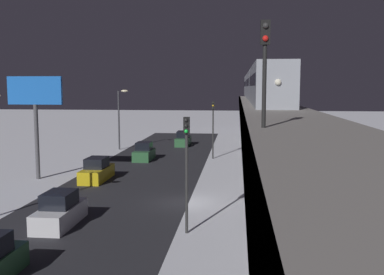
{
  "coord_description": "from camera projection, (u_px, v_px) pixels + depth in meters",
  "views": [
    {
      "loc": [
        -3.68,
        29.4,
        7.99
      ],
      "look_at": [
        0.85,
        -13.88,
        2.95
      ],
      "focal_mm": 40.85,
      "sensor_mm": 36.0,
      "label": 1
    }
  ],
  "objects": [
    {
      "name": "subway_train",
      "position": [
        259.0,
        85.0,
        56.48
      ],
      "size": [
        2.94,
        55.47,
        3.4
      ],
      "color": "#999EA8",
      "rests_on": "elevated_railway"
    },
    {
      "name": "commercial_billboard",
      "position": [
        35.0,
        101.0,
        37.45
      ],
      "size": [
        4.8,
        0.36,
        8.9
      ],
      "color": "#4C4C51",
      "rests_on": "ground_plane"
    },
    {
      "name": "traffic_light_near",
      "position": [
        187.0,
        158.0,
        23.52
      ],
      "size": [
        0.32,
        0.44,
        6.4
      ],
      "color": "#2D2D2D",
      "rests_on": "ground_plane"
    },
    {
      "name": "avenue_asphalt",
      "position": [
        112.0,
        201.0,
        30.87
      ],
      "size": [
        11.0,
        90.97,
        0.01
      ],
      "primitive_type": "cube",
      "color": "#28282D",
      "rests_on": "ground_plane"
    },
    {
      "name": "rail_signal",
      "position": [
        265.0,
        55.0,
        16.27
      ],
      "size": [
        0.36,
        0.41,
        4.0
      ],
      "color": "black",
      "rests_on": "elevated_railway"
    },
    {
      "name": "sedan_green",
      "position": [
        183.0,
        140.0,
        60.01
      ],
      "size": [
        1.8,
        4.54,
        1.97
      ],
      "rotation": [
        0.0,
        0.0,
        3.14
      ],
      "color": "#2D6038",
      "rests_on": "ground_plane"
    },
    {
      "name": "street_lamp_far",
      "position": [
        120.0,
        112.0,
        55.65
      ],
      "size": [
        1.35,
        0.44,
        7.65
      ],
      "color": "#38383D",
      "rests_on": "ground_plane"
    },
    {
      "name": "sedan_white",
      "position": [
        60.0,
        212.0,
        25.32
      ],
      "size": [
        1.8,
        4.43,
        1.97
      ],
      "color": "silver",
      "rests_on": "ground_plane"
    },
    {
      "name": "sedan_yellow",
      "position": [
        97.0,
        171.0,
        37.57
      ],
      "size": [
        1.8,
        4.77,
        1.97
      ],
      "color": "gold",
      "rests_on": "ground_plane"
    },
    {
      "name": "sedan_green_2",
      "position": [
        144.0,
        153.0,
        48.07
      ],
      "size": [
        1.8,
        4.07,
        1.97
      ],
      "color": "#2D6038",
      "rests_on": "ground_plane"
    },
    {
      "name": "traffic_light_mid",
      "position": [
        213.0,
        121.0,
        48.54
      ],
      "size": [
        0.32,
        0.44,
        6.4
      ],
      "color": "#2D2D2D",
      "rests_on": "ground_plane"
    },
    {
      "name": "ground_plane",
      "position": [
        183.0,
        203.0,
        30.34
      ],
      "size": [
        240.0,
        240.0,
        0.0
      ],
      "primitive_type": "plane",
      "color": "white"
    },
    {
      "name": "elevated_railway",
      "position": [
        276.0,
        124.0,
        29.05
      ],
      "size": [
        5.0,
        90.97,
        6.45
      ],
      "color": "gray",
      "rests_on": "ground_plane"
    }
  ]
}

